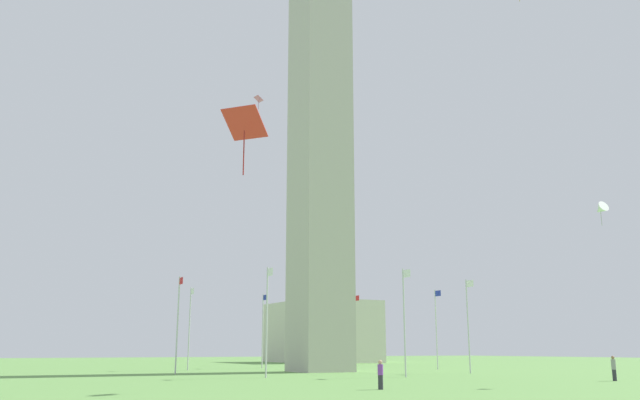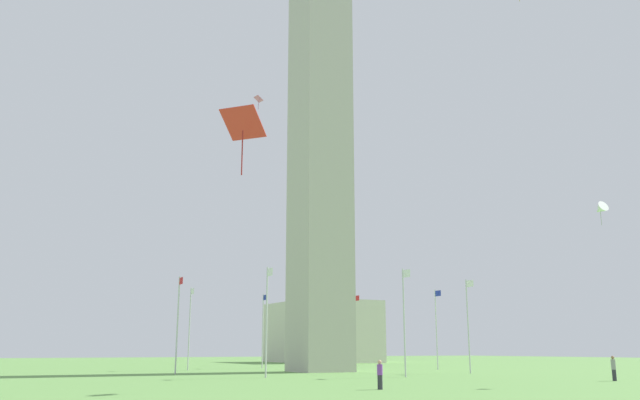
% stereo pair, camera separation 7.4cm
% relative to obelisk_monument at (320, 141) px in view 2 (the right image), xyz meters
% --- Properties ---
extents(ground_plane, '(260.00, 260.00, 0.00)m').
position_rel_obelisk_monument_xyz_m(ground_plane, '(0.00, 0.00, -24.68)').
color(ground_plane, '#609347').
extents(obelisk_monument, '(5.43, 5.43, 49.36)m').
position_rel_obelisk_monument_xyz_m(obelisk_monument, '(0.00, 0.00, 0.00)').
color(obelisk_monument, '#B7B2A8').
rests_on(obelisk_monument, ground).
extents(flagpole_n, '(1.12, 0.14, 8.94)m').
position_rel_obelisk_monument_xyz_m(flagpole_n, '(15.08, 0.00, -19.81)').
color(flagpole_n, silver).
rests_on(flagpole_n, ground).
extents(flagpole_ne, '(1.12, 0.14, 8.94)m').
position_rel_obelisk_monument_xyz_m(flagpole_ne, '(10.68, 10.62, -19.81)').
color(flagpole_ne, silver).
rests_on(flagpole_ne, ground).
extents(flagpole_e, '(1.12, 0.14, 8.94)m').
position_rel_obelisk_monument_xyz_m(flagpole_e, '(0.05, 15.02, -19.81)').
color(flagpole_e, silver).
rests_on(flagpole_e, ground).
extents(flagpole_se, '(1.12, 0.14, 8.94)m').
position_rel_obelisk_monument_xyz_m(flagpole_se, '(-10.57, 10.62, -19.81)').
color(flagpole_se, silver).
rests_on(flagpole_se, ground).
extents(flagpole_s, '(1.12, 0.14, 8.94)m').
position_rel_obelisk_monument_xyz_m(flagpole_s, '(-14.97, 0.00, -19.81)').
color(flagpole_s, silver).
rests_on(flagpole_s, ground).
extents(flagpole_sw, '(1.12, 0.14, 8.94)m').
position_rel_obelisk_monument_xyz_m(flagpole_sw, '(-10.57, -10.62, -19.81)').
color(flagpole_sw, silver).
rests_on(flagpole_sw, ground).
extents(flagpole_w, '(1.12, 0.14, 8.94)m').
position_rel_obelisk_monument_xyz_m(flagpole_w, '(0.05, -15.02, -19.81)').
color(flagpole_w, silver).
rests_on(flagpole_w, ground).
extents(flagpole_nw, '(1.12, 0.14, 8.94)m').
position_rel_obelisk_monument_xyz_m(flagpole_nw, '(10.68, -10.62, -19.81)').
color(flagpole_nw, silver).
rests_on(flagpole_nw, ground).
extents(person_gray_shirt, '(0.32, 0.32, 1.78)m').
position_rel_obelisk_monument_xyz_m(person_gray_shirt, '(27.55, 9.58, -23.79)').
color(person_gray_shirt, '#2D2D38').
rests_on(person_gray_shirt, ground).
extents(person_purple_shirt, '(0.32, 0.32, 1.64)m').
position_rel_obelisk_monument_xyz_m(person_purple_shirt, '(28.27, -11.14, -23.86)').
color(person_purple_shirt, '#2D2D38').
rests_on(person_purple_shirt, ground).
extents(kite_white_delta, '(1.11, 0.94, 1.67)m').
position_rel_obelisk_monument_xyz_m(kite_white_delta, '(30.93, 5.53, -12.96)').
color(kite_white_delta, white).
extents(kite_pink_diamond, '(0.94, 0.85, 1.38)m').
position_rel_obelisk_monument_xyz_m(kite_pink_diamond, '(1.99, -8.23, 2.63)').
color(kite_pink_diamond, pink).
extents(kite_red_diamond, '(1.59, 1.56, 2.12)m').
position_rel_obelisk_monument_xyz_m(kite_red_diamond, '(42.22, -25.27, -15.37)').
color(kite_red_diamond, red).
extents(distant_building, '(20.17, 13.82, 10.34)m').
position_rel_obelisk_monument_xyz_m(distant_building, '(-43.09, 23.20, -19.51)').
color(distant_building, beige).
rests_on(distant_building, ground).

